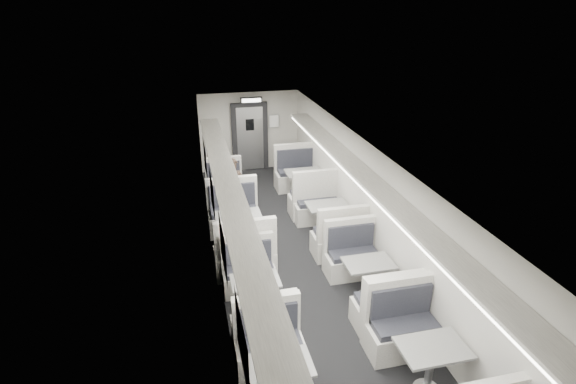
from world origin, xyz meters
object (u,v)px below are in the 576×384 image
booth_left_c (256,297)px  booth_right_b (327,220)px  booth_left_d (280,384)px  passenger (234,192)px  booth_left_b (239,233)px  booth_right_d (430,368)px  exit_sign (251,100)px  booth_right_a (304,186)px  booth_left_a (228,195)px  vestibule_door (250,137)px  booth_right_c (367,279)px

booth_left_c → booth_right_b: (2.00, 2.32, 0.05)m
booth_left_d → passenger: size_ratio=1.22×
booth_left_b → booth_right_d: bearing=-65.1°
booth_right_d → exit_sign: exit_sign is taller
booth_left_b → booth_right_a: size_ratio=1.01×
booth_right_d → passenger: (-1.94, 5.55, 0.43)m
booth_right_a → booth_left_a: bearing=178.8°
booth_right_d → booth_left_d: bearing=173.6°
booth_left_b → booth_left_d: booth_left_b is taller
booth_right_b → exit_sign: bearing=103.5°
booth_left_b → exit_sign: exit_sign is taller
booth_left_d → passenger: (0.06, 5.32, 0.46)m
booth_right_b → vestibule_door: 4.79m
booth_left_b → passenger: size_ratio=1.43×
booth_right_d → booth_left_b: bearing=114.9°
booth_left_a → booth_right_a: (2.00, -0.04, 0.06)m
passenger → exit_sign: (0.94, 3.08, 1.46)m
booth_left_c → booth_right_a: bearing=65.1°
booth_left_d → booth_right_c: (2.00, 1.93, 0.01)m
booth_left_c → booth_right_b: 3.07m
booth_left_b → passenger: bearing=87.1°
booth_left_b → booth_left_a: bearing=90.0°
booth_right_b → booth_right_d: booth_right_b is taller
booth_right_b → booth_left_d: bearing=-115.2°
booth_left_a → booth_right_d: booth_right_d is taller
booth_left_a → vestibule_door: size_ratio=0.95×
vestibule_door → booth_right_d: bearing=-83.7°
booth_left_a → booth_left_d: 6.27m
exit_sign → booth_right_c: bearing=-81.2°
booth_right_c → booth_left_a: bearing=114.8°
booth_left_a → exit_sign: (1.00, 2.13, 1.92)m
vestibule_door → exit_sign: bearing=-90.0°
booth_left_b → vestibule_door: (1.00, 4.81, 0.62)m
booth_right_a → booth_right_d: 6.45m
booth_right_c → booth_right_d: size_ratio=0.95×
booth_left_d → booth_right_a: size_ratio=0.86×
booth_right_c → passenger: bearing=119.7°
booth_left_c → passenger: passenger is taller
booth_left_a → booth_left_c: size_ratio=1.01×
booth_right_b → vestibule_door: size_ratio=1.06×
passenger → booth_right_c: bearing=-78.4°
booth_right_c → booth_left_b: bearing=133.0°
booth_left_b → booth_right_d: size_ratio=1.07×
booth_left_c → booth_right_c: 2.00m
booth_right_b → vestibule_door: vestibule_door is taller
booth_right_a → booth_left_d: bearing=-107.8°
booth_left_a → vestibule_door: 2.89m
booth_left_d → exit_sign: (1.00, 8.40, 1.92)m
booth_left_d → exit_sign: exit_sign is taller
booth_left_c → exit_sign: 6.83m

